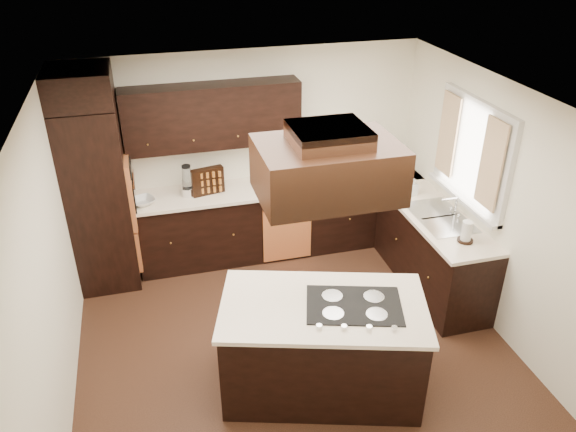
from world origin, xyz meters
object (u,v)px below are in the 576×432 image
object	(u,v)px
island	(322,348)
spice_rack	(207,181)
range_hood	(328,170)
oven_column	(99,198)

from	to	relation	value
island	spice_rack	world-z (taller)	spice_rack
island	range_hood	size ratio (longest dim) A/B	1.62
island	range_hood	xyz separation A→B (m)	(0.00, 0.04, 1.72)
oven_column	spice_rack	size ratio (longest dim) A/B	5.50
oven_column	island	bearing A→B (deg)	-50.77
spice_rack	oven_column	bearing A→B (deg)	170.71
oven_column	spice_rack	bearing A→B (deg)	3.35
island	oven_column	bearing A→B (deg)	146.16
oven_column	range_hood	xyz separation A→B (m)	(1.88, -2.25, 1.10)
oven_column	island	xyz separation A→B (m)	(1.87, -2.29, -0.62)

